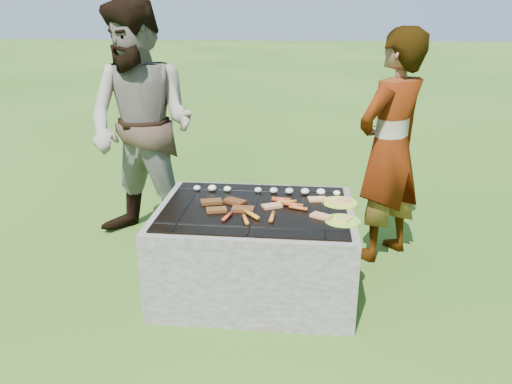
% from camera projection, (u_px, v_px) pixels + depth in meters
% --- Properties ---
extents(lawn, '(60.00, 60.00, 0.00)m').
position_uv_depth(lawn, '(255.00, 288.00, 3.51)').
color(lawn, '#2A4B12').
rests_on(lawn, ground).
extents(fire_pit, '(1.30, 1.00, 0.62)m').
position_uv_depth(fire_pit, '(255.00, 252.00, 3.41)').
color(fire_pit, gray).
rests_on(fire_pit, ground).
extents(mushrooms, '(1.05, 0.06, 0.04)m').
position_uv_depth(mushrooms, '(270.00, 190.00, 3.55)').
color(mushrooms, '#EDE5C8').
rests_on(mushrooms, fire_pit).
extents(pork_slabs, '(0.38, 0.28, 0.02)m').
position_uv_depth(pork_slabs, '(227.00, 205.00, 3.30)').
color(pork_slabs, brown).
rests_on(pork_slabs, fire_pit).
extents(sausages, '(0.53, 0.47, 0.03)m').
position_uv_depth(sausages, '(271.00, 209.00, 3.23)').
color(sausages, '#CE4822').
rests_on(sausages, fire_pit).
extents(bread_on_grate, '(0.47, 0.41, 0.02)m').
position_uv_depth(bread_on_grate, '(303.00, 207.00, 3.28)').
color(bread_on_grate, tan).
rests_on(bread_on_grate, fire_pit).
extents(plate_far, '(0.27, 0.27, 0.03)m').
position_uv_depth(plate_far, '(340.00, 203.00, 3.38)').
color(plate_far, '#FFF03C').
rests_on(plate_far, fire_pit).
extents(plate_near, '(0.23, 0.23, 0.03)m').
position_uv_depth(plate_near, '(342.00, 221.00, 3.09)').
color(plate_near, '#C1D733').
rests_on(plate_near, fire_pit).
extents(cook, '(0.75, 0.74, 1.74)m').
position_uv_depth(cook, '(390.00, 149.00, 3.70)').
color(cook, gray).
rests_on(cook, ground).
extents(bystander, '(1.12, 0.99, 1.94)m').
position_uv_depth(bystander, '(142.00, 127.00, 3.94)').
color(bystander, gray).
rests_on(bystander, ground).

